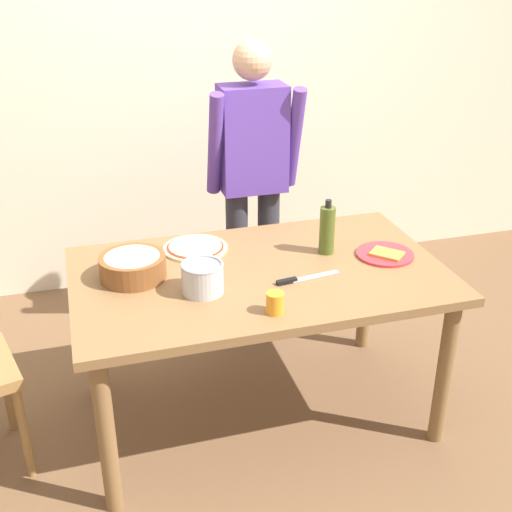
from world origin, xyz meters
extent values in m
plane|color=brown|center=(0.00, 0.00, 0.00)|extent=(8.00, 8.00, 0.00)
cube|color=beige|center=(0.00, 1.60, 1.30)|extent=(5.60, 0.10, 2.60)
cube|color=brown|center=(0.00, 0.00, 0.74)|extent=(1.60, 0.96, 0.04)
cylinder|color=brown|center=(-0.72, -0.40, 0.36)|extent=(0.07, 0.07, 0.72)
cylinder|color=brown|center=(0.72, -0.40, 0.36)|extent=(0.07, 0.07, 0.72)
cylinder|color=brown|center=(-0.72, 0.40, 0.36)|extent=(0.07, 0.07, 0.72)
cylinder|color=brown|center=(0.72, 0.40, 0.36)|extent=(0.07, 0.07, 0.72)
cylinder|color=#2D2D38|center=(0.10, 0.76, 0.42)|extent=(0.12, 0.12, 0.85)
cylinder|color=#2D2D38|center=(0.28, 0.76, 0.42)|extent=(0.12, 0.12, 0.85)
cube|color=#56389E|center=(0.19, 0.76, 1.12)|extent=(0.34, 0.20, 0.55)
cylinder|color=#56389E|center=(-0.02, 0.71, 1.12)|extent=(0.07, 0.21, 0.55)
cylinder|color=#56389E|center=(0.40, 0.71, 1.12)|extent=(0.07, 0.21, 0.55)
sphere|color=tan|center=(0.19, 0.76, 1.52)|extent=(0.20, 0.20, 0.20)
cylinder|color=olive|center=(-1.04, -0.12, 0.23)|extent=(0.04, 0.04, 0.45)
cylinder|color=olive|center=(-1.13, 0.20, 0.23)|extent=(0.04, 0.04, 0.45)
cylinder|color=beige|center=(-0.22, 0.29, 0.77)|extent=(0.30, 0.30, 0.01)
cylinder|color=#B22D1E|center=(-0.22, 0.29, 0.77)|extent=(0.26, 0.26, 0.00)
cylinder|color=beige|center=(-0.22, 0.29, 0.78)|extent=(0.24, 0.24, 0.00)
cylinder|color=red|center=(0.59, -0.01, 0.77)|extent=(0.26, 0.26, 0.01)
cube|color=#CC8438|center=(0.59, -0.03, 0.78)|extent=(0.17, 0.17, 0.01)
cylinder|color=brown|center=(-0.53, 0.09, 0.81)|extent=(0.28, 0.28, 0.10)
ellipsoid|color=beige|center=(-0.53, 0.09, 0.85)|extent=(0.25, 0.25, 0.05)
cylinder|color=#47561E|center=(0.35, 0.10, 0.87)|extent=(0.07, 0.07, 0.22)
cylinder|color=black|center=(0.35, 0.10, 1.00)|extent=(0.03, 0.03, 0.04)
cylinder|color=#B7B7BC|center=(-0.27, -0.11, 0.82)|extent=(0.17, 0.17, 0.12)
torus|color=#A5A5AD|center=(-0.27, -0.11, 0.88)|extent=(0.17, 0.17, 0.01)
cylinder|color=orange|center=(-0.04, -0.35, 0.80)|extent=(0.07, 0.07, 0.08)
cube|color=silver|center=(0.21, -0.12, 0.76)|extent=(0.22, 0.05, 0.01)
cube|color=black|center=(0.08, -0.14, 0.77)|extent=(0.09, 0.04, 0.02)
camera|label=1|loc=(-0.72, -2.42, 2.05)|focal=46.09mm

